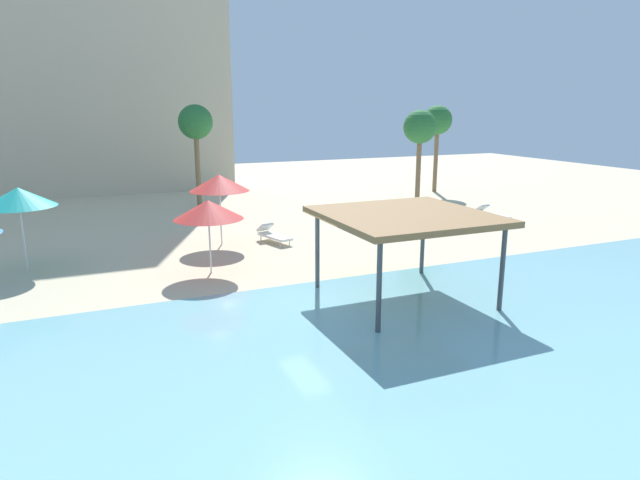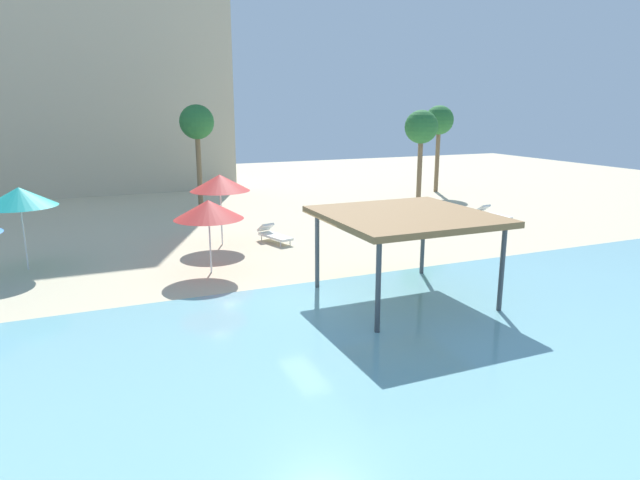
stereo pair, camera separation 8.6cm
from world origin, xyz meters
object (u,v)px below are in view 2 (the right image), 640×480
at_px(palm_tree_2, 197,124).
at_px(palm_tree_3, 439,122).
at_px(shade_pavilion, 405,218).
at_px(beach_umbrella_red_3, 220,183).
at_px(lounge_chair_0, 273,234).
at_px(beach_umbrella_teal_0, 19,197).
at_px(beach_umbrella_red_1, 208,210).
at_px(lounge_chair_3, 492,214).
at_px(palm_tree_1, 421,129).

relative_size(palm_tree_2, palm_tree_3, 1.01).
bearing_deg(shade_pavilion, beach_umbrella_red_3, 110.72).
bearing_deg(palm_tree_2, lounge_chair_0, -82.81).
distance_m(beach_umbrella_teal_0, lounge_chair_0, 9.63).
relative_size(beach_umbrella_red_1, palm_tree_3, 0.45).
distance_m(beach_umbrella_teal_0, lounge_chair_3, 21.15).
relative_size(beach_umbrella_red_3, palm_tree_2, 0.51).
height_order(shade_pavilion, palm_tree_1, palm_tree_1).
distance_m(shade_pavilion, lounge_chair_3, 13.56).
distance_m(beach_umbrella_red_1, palm_tree_1, 16.78).
height_order(shade_pavilion, palm_tree_3, palm_tree_3).
relative_size(lounge_chair_3, palm_tree_3, 0.35).
height_order(palm_tree_1, palm_tree_3, palm_tree_3).
height_order(shade_pavilion, lounge_chair_0, shade_pavilion).
xyz_separation_m(beach_umbrella_teal_0, beach_umbrella_red_1, (5.92, -2.93, -0.38)).
bearing_deg(shade_pavilion, beach_umbrella_red_1, 132.96).
bearing_deg(palm_tree_2, lounge_chair_3, -36.23).
xyz_separation_m(beach_umbrella_red_3, palm_tree_1, (12.86, 4.85, 1.80)).
relative_size(beach_umbrella_red_1, palm_tree_1, 0.47).
xyz_separation_m(beach_umbrella_red_1, palm_tree_1, (14.18, 8.71, 2.16)).
bearing_deg(beach_umbrella_red_1, palm_tree_2, 80.06).
distance_m(shade_pavilion, palm_tree_1, 16.81).
height_order(lounge_chair_3, palm_tree_1, palm_tree_1).
xyz_separation_m(beach_umbrella_red_3, palm_tree_3, (16.78, 8.73, 2.03)).
distance_m(beach_umbrella_red_1, beach_umbrella_red_3, 4.10).
xyz_separation_m(shade_pavilion, beach_umbrella_red_1, (-4.69, 5.04, -0.25)).
xyz_separation_m(beach_umbrella_teal_0, palm_tree_1, (20.10, 5.78, 1.78)).
bearing_deg(beach_umbrella_red_3, palm_tree_1, 20.66).
bearing_deg(lounge_chair_3, beach_umbrella_red_1, -87.39).
distance_m(shade_pavilion, palm_tree_2, 18.14).
relative_size(shade_pavilion, beach_umbrella_red_1, 1.80).
height_order(beach_umbrella_red_1, lounge_chair_0, beach_umbrella_red_1).
xyz_separation_m(shade_pavilion, palm_tree_3, (13.41, 17.63, 2.14)).
xyz_separation_m(beach_umbrella_red_1, palm_tree_3, (18.10, 12.59, 2.39)).
bearing_deg(beach_umbrella_red_3, lounge_chair_0, -12.28).
height_order(beach_umbrella_red_1, beach_umbrella_red_3, beach_umbrella_red_3).
relative_size(beach_umbrella_red_3, lounge_chair_0, 1.48).
xyz_separation_m(beach_umbrella_red_1, lounge_chair_3, (15.10, 3.38, -1.91)).
distance_m(shade_pavilion, beach_umbrella_red_1, 6.89).
xyz_separation_m(palm_tree_1, palm_tree_3, (3.92, 3.88, 0.24)).
relative_size(lounge_chair_0, lounge_chair_3, 1.01).
xyz_separation_m(beach_umbrella_red_1, beach_umbrella_red_3, (1.32, 3.86, 0.36)).
xyz_separation_m(shade_pavilion, palm_tree_2, (-2.45, 17.84, 2.19)).
relative_size(lounge_chair_3, palm_tree_1, 0.36).
xyz_separation_m(shade_pavilion, lounge_chair_3, (10.41, 8.42, -2.16)).
relative_size(beach_umbrella_red_1, lounge_chair_0, 1.29).
relative_size(beach_umbrella_teal_0, palm_tree_2, 0.51).
bearing_deg(palm_tree_3, palm_tree_2, 179.24).
relative_size(beach_umbrella_teal_0, lounge_chair_3, 1.50).
xyz_separation_m(shade_pavilion, lounge_chair_0, (-1.26, 8.44, -2.16)).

